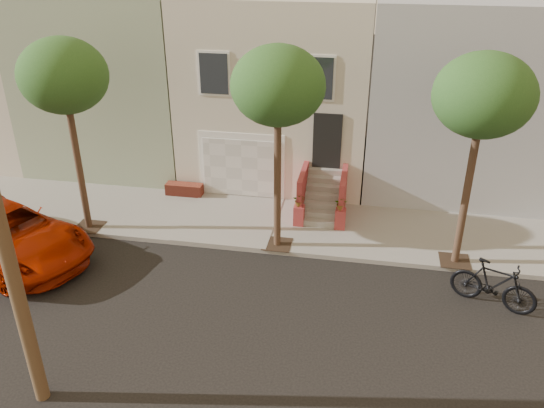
# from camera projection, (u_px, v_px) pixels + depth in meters

# --- Properties ---
(ground) EXTENTS (90.00, 90.00, 0.00)m
(ground) POSITION_uv_depth(u_px,v_px,m) (214.00, 321.00, 14.41)
(ground) COLOR black
(ground) RESTS_ON ground
(sidewalk) EXTENTS (40.00, 3.70, 0.15)m
(sidewalk) POSITION_uv_depth(u_px,v_px,m) (256.00, 222.00, 19.08)
(sidewalk) COLOR gray
(sidewalk) RESTS_ON ground
(house_row) EXTENTS (33.10, 11.70, 7.00)m
(house_row) POSITION_uv_depth(u_px,v_px,m) (284.00, 80.00, 22.61)
(house_row) COLOR beige
(house_row) RESTS_ON sidewalk
(tree_left) EXTENTS (2.70, 2.57, 6.30)m
(tree_left) POSITION_uv_depth(u_px,v_px,m) (64.00, 77.00, 16.36)
(tree_left) COLOR #2D2116
(tree_left) RESTS_ON sidewalk
(tree_mid) EXTENTS (2.70, 2.57, 6.30)m
(tree_mid) POSITION_uv_depth(u_px,v_px,m) (278.00, 87.00, 15.32)
(tree_mid) COLOR #2D2116
(tree_mid) RESTS_ON sidewalk
(tree_right) EXTENTS (2.70, 2.57, 6.30)m
(tree_right) POSITION_uv_depth(u_px,v_px,m) (484.00, 97.00, 14.43)
(tree_right) COLOR #2D2116
(tree_right) RESTS_ON sidewalk
(pickup_truck) EXTENTS (6.61, 4.78, 1.67)m
(pickup_truck) POSITION_uv_depth(u_px,v_px,m) (4.00, 234.00, 16.80)
(pickup_truck) COLOR #961700
(pickup_truck) RESTS_ON ground
(motorcycle) EXTENTS (2.34, 1.46, 1.36)m
(motorcycle) POSITION_uv_depth(u_px,v_px,m) (494.00, 285.00, 14.70)
(motorcycle) COLOR black
(motorcycle) RESTS_ON ground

